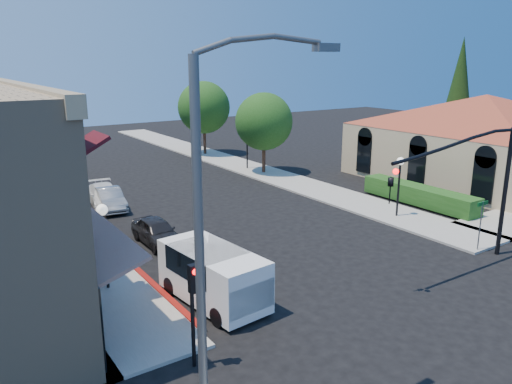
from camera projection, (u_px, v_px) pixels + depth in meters
ground at (411, 313)px, 18.09m from camera, size 120.00×120.00×0.00m
sidewalk_left at (18, 190)px, 34.99m from camera, size 3.50×50.00×0.12m
sidewalk_right at (231, 163)px, 44.45m from camera, size 3.50×50.00×0.12m
curb_red_strip at (146, 280)px, 20.78m from camera, size 0.25×10.00×0.06m
mission_building at (483, 129)px, 38.23m from camera, size 30.12×30.12×6.40m
hedge at (418, 205)px, 31.62m from camera, size 1.40×8.00×1.10m
conifer_far at (459, 89)px, 46.02m from camera, size 3.20×3.20×11.00m
street_tree_a at (264, 122)px, 39.41m from camera, size 4.56×4.56×6.48m
street_tree_b at (204, 107)px, 47.34m from camera, size 4.94×4.94×7.02m
signal_mast_arm at (480, 176)px, 21.41m from camera, size 8.01×0.39×6.00m
secondary_signal at (193, 297)px, 14.30m from camera, size 0.28×0.42×3.32m
cobra_streetlight at (215, 243)px, 10.20m from camera, size 3.60×0.25×9.31m
street_name_sign at (481, 218)px, 23.47m from camera, size 0.80×0.06×2.50m
lamppost_left_near at (103, 225)px, 19.21m from camera, size 0.44×0.44×3.57m
lamppost_left_far at (32, 164)px, 30.44m from camera, size 0.44×0.44×3.57m
lamppost_right_near at (400, 172)px, 28.39m from camera, size 0.44×0.44×3.57m
lamppost_right_far at (247, 137)px, 41.22m from camera, size 0.44×0.44×3.57m
white_van at (214, 273)px, 18.61m from camera, size 2.48×4.86×2.08m
parked_car_a at (157, 231)px, 24.76m from camera, size 1.54×3.83×1.31m
parked_car_b at (110, 199)px, 30.56m from camera, size 1.81×4.09×1.31m
parked_car_c at (105, 195)px, 31.36m from camera, size 2.39×4.68×1.30m
parked_car_d at (59, 182)px, 35.45m from camera, size 2.02×3.95×1.07m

